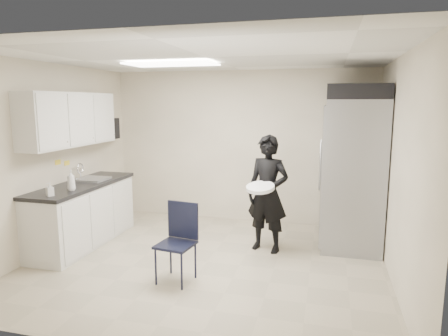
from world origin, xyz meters
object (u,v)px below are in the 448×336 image
(lower_counter, at_px, (83,215))
(commercial_fridge, at_px, (352,173))
(folding_chair, at_px, (176,245))
(man_tuxedo, at_px, (268,194))

(lower_counter, xyz_separation_m, commercial_fridge, (3.78, 1.07, 0.62))
(commercial_fridge, height_order, folding_chair, commercial_fridge)
(commercial_fridge, distance_m, folding_chair, 2.84)
(lower_counter, relative_size, folding_chair, 2.14)
(lower_counter, bearing_deg, man_tuxedo, 9.23)
(lower_counter, distance_m, folding_chair, 1.96)
(commercial_fridge, xyz_separation_m, man_tuxedo, (-1.14, -0.65, -0.24))
(folding_chair, distance_m, man_tuxedo, 1.58)
(commercial_fridge, bearing_deg, folding_chair, -136.47)
(folding_chair, xyz_separation_m, man_tuxedo, (0.87, 1.26, 0.37))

